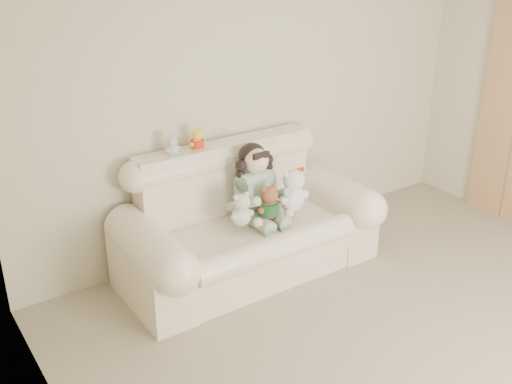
{
  "coord_description": "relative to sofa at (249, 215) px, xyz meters",
  "views": [
    {
      "loc": [
        -2.82,
        -1.58,
        2.58
      ],
      "look_at": [
        -0.45,
        1.9,
        0.75
      ],
      "focal_mm": 41.6,
      "sensor_mm": 36.0,
      "label": 1
    }
  ],
  "objects": [
    {
      "name": "wall_back",
      "position": [
        0.45,
        0.5,
        0.78
      ],
      "size": [
        4.5,
        0.0,
        4.5
      ],
      "primitive_type": "plane",
      "rotation": [
        1.57,
        0.0,
        0.0
      ],
      "color": "#C2B99A",
      "rests_on": "ground"
    },
    {
      "name": "wall_left",
      "position": [
        -1.8,
        -2.0,
        0.78
      ],
      "size": [
        0.0,
        5.0,
        5.0
      ],
      "primitive_type": "plane",
      "rotation": [
        1.57,
        0.0,
        1.57
      ],
      "color": "#C2B99A",
      "rests_on": "ground"
    },
    {
      "name": "sofa",
      "position": [
        0.0,
        0.0,
        0.0
      ],
      "size": [
        2.1,
        0.95,
        1.03
      ],
      "primitive_type": null,
      "color": "#FFEDCD",
      "rests_on": "floor"
    },
    {
      "name": "seated_child",
      "position": [
        0.12,
        0.08,
        0.23
      ],
      "size": [
        0.46,
        0.53,
        0.65
      ],
      "primitive_type": null,
      "rotation": [
        0.0,
        0.0,
        0.15
      ],
      "color": "#347645",
      "rests_on": "sofa"
    },
    {
      "name": "brown_teddy",
      "position": [
        0.11,
        -0.12,
        0.16
      ],
      "size": [
        0.27,
        0.24,
        0.34
      ],
      "primitive_type": null,
      "rotation": [
        0.0,
        0.0,
        -0.37
      ],
      "color": "brown",
      "rests_on": "sofa"
    },
    {
      "name": "white_cat",
      "position": [
        0.35,
        -0.11,
        0.21
      ],
      "size": [
        0.33,
        0.28,
        0.45
      ],
      "primitive_type": null,
      "rotation": [
        0.0,
        0.0,
        0.25
      ],
      "color": "silver",
      "rests_on": "sofa"
    },
    {
      "name": "cream_teddy",
      "position": [
        -0.13,
        -0.1,
        0.14
      ],
      "size": [
        0.22,
        0.17,
        0.32
      ],
      "primitive_type": null,
      "rotation": [
        0.0,
        0.0,
        -0.08
      ],
      "color": "beige",
      "rests_on": "sofa"
    },
    {
      "name": "yellow_mini_bear",
      "position": [
        -0.26,
        0.35,
        0.6
      ],
      "size": [
        0.16,
        0.14,
        0.22
      ],
      "primitive_type": null,
      "rotation": [
        0.0,
        0.0,
        0.25
      ],
      "color": "yellow",
      "rests_on": "sofa"
    },
    {
      "name": "grey_mini_plush",
      "position": [
        -0.48,
        0.34,
        0.6
      ],
      "size": [
        0.15,
        0.13,
        0.2
      ],
      "primitive_type": null,
      "rotation": [
        0.0,
        0.0,
        -0.24
      ],
      "color": "silver",
      "rests_on": "sofa"
    }
  ]
}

